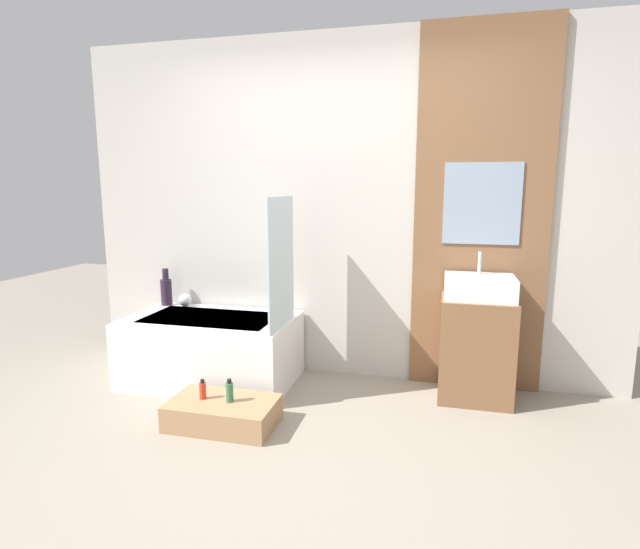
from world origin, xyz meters
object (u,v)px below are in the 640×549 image
bottle_soap_secondary (230,392)px  sink (479,287)px  bottle_soap_primary (203,390)px  wooden_step_bench (223,413)px  vase_round_light (185,300)px  vase_tall_dark (166,290)px  bathtub (212,349)px

bottle_soap_secondary → sink: bearing=28.3°
sink → bottle_soap_primary: sink is taller
sink → bottle_soap_primary: (-1.68, -0.81, -0.58)m
wooden_step_bench → bottle_soap_primary: bearing=-180.0°
bottle_soap_primary → vase_round_light: bearing=123.6°
vase_tall_dark → vase_round_light: bearing=-2.2°
bathtub → bottle_soap_primary: 0.70m
wooden_step_bench → bottle_soap_secondary: (0.05, 0.00, 0.15)m
bathtub → bottle_soap_primary: size_ratio=9.85×
vase_tall_dark → bathtub: bearing=-28.0°
vase_round_light → vase_tall_dark: bearing=177.8°
bottle_soap_primary → bathtub: bearing=111.5°
bottle_soap_primary → bottle_soap_secondary: bearing=0.0°
sink → vase_round_light: size_ratio=4.46×
wooden_step_bench → vase_tall_dark: (-0.92, 0.94, 0.55)m
vase_tall_dark → bottle_soap_secondary: vase_tall_dark is taller
bathtub → bottle_soap_secondary: size_ratio=8.51×
bathtub → vase_round_light: bearing=142.5°
vase_round_light → bottle_soap_secondary: bearing=-49.3°
vase_round_light → bottle_soap_secondary: (0.80, -0.93, -0.33)m
vase_tall_dark → bottle_soap_primary: size_ratio=2.40×
sink → wooden_step_bench: bearing=-152.5°
sink → vase_tall_dark: sink is taller
wooden_step_bench → vase_round_light: 1.29m
vase_tall_dark → bottle_soap_primary: bearing=-49.8°
wooden_step_bench → bottle_soap_primary: (-0.13, -0.00, 0.14)m
bathtub → wooden_step_bench: 0.78m
wooden_step_bench → vase_round_light: bearing=128.9°
bathtub → vase_tall_dark: 0.71m
bathtub → vase_round_light: 0.55m
sink → vase_round_light: bearing=176.9°
vase_round_light → bottle_soap_secondary: vase_round_light is taller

